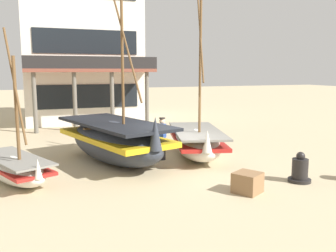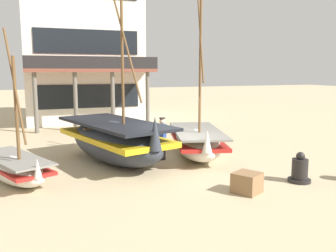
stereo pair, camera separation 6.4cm
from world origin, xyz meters
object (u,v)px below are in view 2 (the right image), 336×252
at_px(fishing_boat_far_right, 15,168).
at_px(harbor_building_main, 82,45).
at_px(capstan_winch, 300,170).
at_px(cargo_crate, 247,183).
at_px(fishing_boat_near_left, 197,142).
at_px(fisherman_by_hull, 162,139).
at_px(fishing_boat_centre_large, 115,140).

distance_m(fishing_boat_far_right, harbor_building_main, 15.37).
height_order(capstan_winch, harbor_building_main, harbor_building_main).
bearing_deg(harbor_building_main, capstan_winch, -76.15).
bearing_deg(cargo_crate, fishing_boat_near_left, 82.92).
relative_size(fishing_boat_far_right, harbor_building_main, 0.45).
bearing_deg(fisherman_by_hull, harbor_building_main, 95.25).
relative_size(capstan_winch, cargo_crate, 1.37).
distance_m(capstan_winch, cargo_crate, 2.15).
bearing_deg(capstan_winch, fisherman_by_hull, 125.49).
relative_size(fishing_boat_near_left, fisherman_by_hull, 3.80).
height_order(fishing_boat_near_left, capstan_winch, fishing_boat_near_left).
relative_size(fisherman_by_hull, capstan_winch, 1.74).
distance_m(cargo_crate, harbor_building_main, 18.31).
bearing_deg(cargo_crate, fishing_boat_far_right, 150.89).
distance_m(capstan_winch, harbor_building_main, 18.39).
distance_m(fishing_boat_far_right, capstan_winch, 9.00).
relative_size(fishing_boat_centre_large, fishing_boat_far_right, 1.57).
relative_size(fishing_boat_near_left, fishing_boat_far_right, 1.34).
distance_m(fisherman_by_hull, cargo_crate, 4.70).
distance_m(fishing_boat_near_left, capstan_winch, 4.53).
distance_m(fishing_boat_centre_large, fishing_boat_far_right, 3.79).
distance_m(fishing_boat_far_right, fisherman_by_hull, 5.47).
distance_m(fishing_boat_far_right, cargo_crate, 7.19).
xyz_separation_m(fishing_boat_far_right, capstan_winch, (8.41, -3.21, -0.09)).
xyz_separation_m(fishing_boat_centre_large, harbor_building_main, (0.64, 12.67, 4.37)).
bearing_deg(fishing_boat_near_left, cargo_crate, -97.08).
relative_size(fishing_boat_centre_large, capstan_winch, 7.72).
bearing_deg(fishing_boat_centre_large, harbor_building_main, 87.11).
bearing_deg(fishing_boat_centre_large, fisherman_by_hull, -7.95).
distance_m(fishing_boat_near_left, cargo_crate, 4.58).
bearing_deg(fishing_boat_near_left, capstan_winch, -69.75).
relative_size(fisherman_by_hull, harbor_building_main, 0.16).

